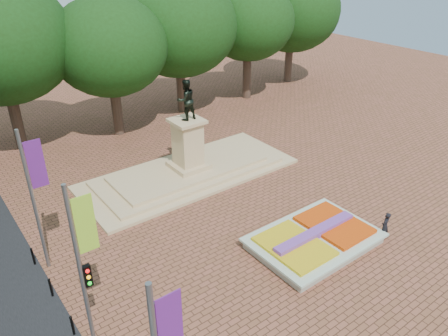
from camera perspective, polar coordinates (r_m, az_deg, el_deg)
name	(u,v)px	position (r m, az deg, el deg)	size (l,w,h in m)	color
ground	(272,233)	(23.36, 6.30, -8.48)	(90.00, 90.00, 0.00)	brown
flower_bed	(315,239)	(22.67, 11.75, -9.05)	(6.30, 4.30, 0.91)	gray
monument	(189,163)	(28.28, -4.64, 0.64)	(14.00, 6.00, 6.40)	tan
tree_row_back	(141,41)	(35.76, -10.83, 15.94)	(44.80, 8.80, 10.43)	#34231C
banner_poles	(86,266)	(15.94, -17.60, -12.13)	(0.88, 11.17, 7.00)	slate
pedestrian	(385,226)	(23.92, 20.30, -7.09)	(0.56, 0.36, 1.52)	black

